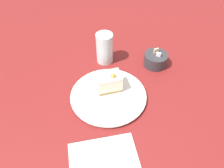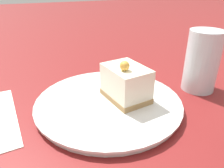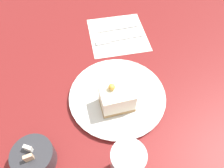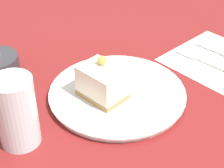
% 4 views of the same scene
% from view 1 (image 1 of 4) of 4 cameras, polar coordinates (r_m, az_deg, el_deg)
% --- Properties ---
extents(ground_plane, '(4.00, 4.00, 0.00)m').
position_cam_1_polar(ground_plane, '(0.85, -0.26, -2.16)').
color(ground_plane, maroon).
extents(plate, '(0.29, 0.29, 0.01)m').
position_cam_1_polar(plate, '(0.82, -0.95, -3.08)').
color(plate, silver).
rests_on(plate, ground_plane).
extents(cake_slice, '(0.08, 0.10, 0.08)m').
position_cam_1_polar(cake_slice, '(0.82, -0.78, 0.59)').
color(cake_slice, '#AD8451').
rests_on(cake_slice, plate).
extents(fork, '(0.05, 0.18, 0.00)m').
position_cam_1_polar(fork, '(0.69, -0.66, -19.02)').
color(fork, silver).
rests_on(fork, napkin).
extents(sugar_bowl, '(0.10, 0.10, 0.08)m').
position_cam_1_polar(sugar_bowl, '(0.96, 11.29, 6.29)').
color(sugar_bowl, '#333338').
rests_on(sugar_bowl, ground_plane).
extents(drinking_glass, '(0.07, 0.07, 0.13)m').
position_cam_1_polar(drinking_glass, '(0.94, -1.94, 9.35)').
color(drinking_glass, silver).
rests_on(drinking_glass, ground_plane).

